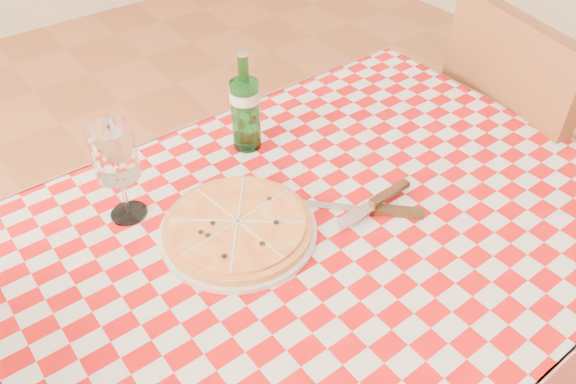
# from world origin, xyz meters

# --- Properties ---
(dining_table) EXTENTS (1.20, 0.80, 0.75)m
(dining_table) POSITION_xyz_m (0.00, 0.00, 0.66)
(dining_table) COLOR brown
(dining_table) RESTS_ON ground
(tablecloth) EXTENTS (1.30, 0.90, 0.01)m
(tablecloth) POSITION_xyz_m (0.00, 0.00, 0.75)
(tablecloth) COLOR #AC0A0B
(tablecloth) RESTS_ON dining_table
(chair_near) EXTENTS (0.54, 0.54, 0.97)m
(chair_near) POSITION_xyz_m (0.79, 0.05, 0.55)
(chair_near) COLOR brown
(chair_near) RESTS_ON ground
(pizza_plate) EXTENTS (0.33, 0.33, 0.04)m
(pizza_plate) POSITION_xyz_m (-0.12, 0.08, 0.78)
(pizza_plate) COLOR #C18340
(pizza_plate) RESTS_ON tablecloth
(water_bottle) EXTENTS (0.08, 0.08, 0.23)m
(water_bottle) POSITION_xyz_m (0.05, 0.30, 0.88)
(water_bottle) COLOR #175F22
(water_bottle) RESTS_ON tablecloth
(wine_glass) EXTENTS (0.08, 0.08, 0.20)m
(wine_glass) POSITION_xyz_m (-0.26, 0.25, 0.86)
(wine_glass) COLOR white
(wine_glass) RESTS_ON tablecloth
(cutlery) EXTENTS (0.31, 0.29, 0.03)m
(cutlery) POSITION_xyz_m (0.12, -0.03, 0.77)
(cutlery) COLOR silver
(cutlery) RESTS_ON tablecloth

